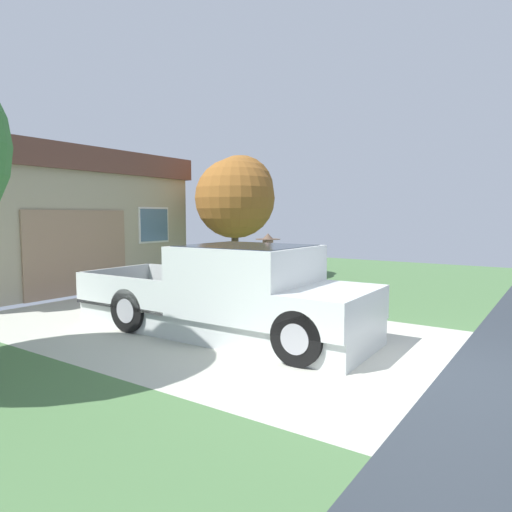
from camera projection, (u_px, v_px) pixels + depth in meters
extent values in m
cube|color=#B5B6A7|center=(191.00, 328.00, 8.66)|extent=(5.20, 9.00, 0.06)
cube|color=#486E40|center=(361.00, 278.00, 15.73)|extent=(12.00, 9.00, 0.06)
cube|color=silver|center=(219.00, 321.00, 8.22)|extent=(1.87, 5.60, 0.42)
cube|color=silver|center=(247.00, 280.00, 7.82)|extent=(1.95, 2.17, 1.17)
cube|color=#1E2833|center=(247.00, 260.00, 7.79)|extent=(1.72, 1.99, 0.49)
cube|color=silver|center=(334.00, 308.00, 6.97)|extent=(1.93, 1.15, 0.56)
cube|color=black|center=(155.00, 299.00, 9.09)|extent=(1.95, 2.36, 0.06)
cube|color=silver|center=(186.00, 280.00, 9.83)|extent=(0.11, 2.32, 0.59)
cube|color=silver|center=(117.00, 292.00, 8.29)|extent=(0.11, 2.32, 0.59)
cube|color=silver|center=(116.00, 281.00, 9.68)|extent=(1.91, 0.10, 0.59)
cube|color=black|center=(313.00, 262.00, 8.27)|extent=(0.10, 0.18, 0.20)
cylinder|color=black|center=(344.00, 316.00, 7.77)|extent=(0.28, 0.81, 0.80)
cylinder|color=#9E9EA3|center=(344.00, 316.00, 7.77)|extent=(0.29, 0.45, 0.44)
cylinder|color=black|center=(299.00, 337.00, 6.40)|extent=(0.28, 0.81, 0.80)
cylinder|color=#9E9EA3|center=(299.00, 337.00, 6.40)|extent=(0.29, 0.45, 0.44)
cylinder|color=black|center=(191.00, 296.00, 9.65)|extent=(0.28, 0.81, 0.80)
cylinder|color=#9E9EA3|center=(191.00, 296.00, 9.65)|extent=(0.29, 0.45, 0.44)
cylinder|color=black|center=(131.00, 310.00, 8.28)|extent=(0.28, 0.81, 0.80)
cylinder|color=#9E9EA3|center=(131.00, 310.00, 8.28)|extent=(0.29, 0.45, 0.44)
cylinder|color=black|center=(266.00, 293.00, 9.70)|extent=(0.14, 0.14, 0.91)
cylinder|color=black|center=(269.00, 296.00, 9.38)|extent=(0.14, 0.14, 0.91)
cylinder|color=#4C9356|center=(268.00, 261.00, 9.48)|extent=(0.29, 0.29, 0.56)
cylinder|color=tan|center=(266.00, 262.00, 9.65)|extent=(0.09, 0.09, 0.56)
cylinder|color=tan|center=(269.00, 264.00, 9.31)|extent=(0.09, 0.09, 0.56)
sphere|color=tan|center=(268.00, 242.00, 9.44)|extent=(0.22, 0.22, 0.22)
cylinder|color=brown|center=(268.00, 239.00, 9.44)|extent=(0.51, 0.51, 0.01)
cone|color=brown|center=(268.00, 236.00, 9.43)|extent=(0.24, 0.24, 0.12)
cube|color=#232328|center=(283.00, 310.00, 9.59)|extent=(0.35, 0.18, 0.23)
torus|color=#232328|center=(283.00, 303.00, 9.58)|extent=(0.32, 0.02, 0.32)
cube|color=tan|center=(19.00, 231.00, 13.99)|extent=(8.08, 6.33, 3.30)
cube|color=brown|center=(16.00, 165.00, 13.81)|extent=(8.41, 6.59, 0.67)
cube|color=#93755B|center=(78.00, 253.00, 12.11)|extent=(3.04, 0.06, 2.25)
cube|color=slate|center=(154.00, 225.00, 14.29)|extent=(1.10, 0.05, 1.00)
cube|color=silver|center=(154.00, 225.00, 14.30)|extent=(1.23, 0.02, 1.12)
cylinder|color=brown|center=(235.00, 251.00, 15.28)|extent=(0.24, 0.24, 1.86)
sphere|color=brown|center=(240.00, 189.00, 15.29)|extent=(2.23, 2.23, 2.23)
sphere|color=brown|center=(235.00, 198.00, 14.80)|extent=(2.59, 2.59, 2.59)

